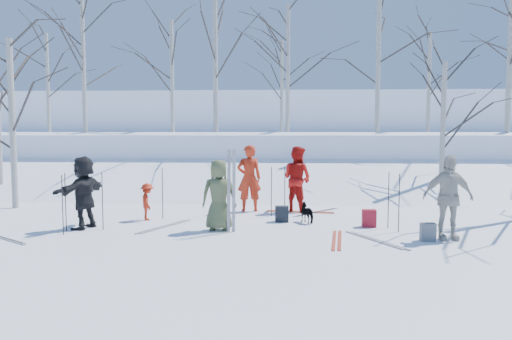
# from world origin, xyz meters

# --- Properties ---
(ground) EXTENTS (120.00, 120.00, 0.00)m
(ground) POSITION_xyz_m (0.00, 0.00, 0.00)
(ground) COLOR white
(ground) RESTS_ON ground
(snow_ramp) EXTENTS (70.00, 9.49, 4.12)m
(snow_ramp) POSITION_xyz_m (0.00, 7.00, 0.15)
(snow_ramp) COLOR white
(snow_ramp) RESTS_ON ground
(snow_plateau) EXTENTS (70.00, 18.00, 2.20)m
(snow_plateau) POSITION_xyz_m (0.00, 17.00, 1.00)
(snow_plateau) COLOR white
(snow_plateau) RESTS_ON ground
(far_hill) EXTENTS (90.00, 30.00, 6.00)m
(far_hill) POSITION_xyz_m (0.00, 38.00, 2.00)
(far_hill) COLOR white
(far_hill) RESTS_ON ground
(skier_olive_center) EXTENTS (0.83, 0.56, 1.65)m
(skier_olive_center) POSITION_xyz_m (-0.78, 0.18, 0.83)
(skier_olive_center) COLOR #495332
(skier_olive_center) RESTS_ON ground
(skier_red_north) EXTENTS (0.75, 0.56, 1.90)m
(skier_red_north) POSITION_xyz_m (-0.28, 2.90, 0.95)
(skier_red_north) COLOR #B52710
(skier_red_north) RESTS_ON ground
(skier_redor_behind) EXTENTS (1.14, 1.12, 1.86)m
(skier_redor_behind) POSITION_xyz_m (1.09, 3.00, 0.93)
(skier_redor_behind) COLOR #B3120D
(skier_redor_behind) RESTS_ON ground
(skier_red_seated) EXTENTS (0.56, 0.71, 0.96)m
(skier_red_seated) POSITION_xyz_m (-2.80, 1.35, 0.48)
(skier_red_seated) COLOR #B52710
(skier_red_seated) RESTS_ON ground
(skier_cream_east) EXTENTS (1.08, 0.49, 1.81)m
(skier_cream_east) POSITION_xyz_m (4.19, -0.51, 0.90)
(skier_cream_east) COLOR beige
(skier_cream_east) RESTS_ON ground
(skier_grey_west) EXTENTS (0.96, 1.67, 1.72)m
(skier_grey_west) POSITION_xyz_m (-3.99, 0.19, 0.86)
(skier_grey_west) COLOR black
(skier_grey_west) RESTS_ON ground
(dog) EXTENTS (0.55, 0.66, 0.51)m
(dog) POSITION_xyz_m (1.33, 1.23, 0.25)
(dog) COLOR black
(dog) RESTS_ON ground
(upright_ski_left) EXTENTS (0.12, 0.17, 1.90)m
(upright_ski_left) POSITION_xyz_m (-0.53, -0.06, 0.95)
(upright_ski_left) COLOR silver
(upright_ski_left) RESTS_ON ground
(upright_ski_right) EXTENTS (0.12, 0.23, 1.89)m
(upright_ski_right) POSITION_xyz_m (-0.41, -0.09, 0.95)
(upright_ski_right) COLOR silver
(upright_ski_right) RESTS_ON ground
(ski_pair_a) EXTENTS (1.79, 2.07, 0.02)m
(ski_pair_a) POSITION_xyz_m (2.66, -0.73, 0.01)
(ski_pair_a) COLOR silver
(ski_pair_a) RESTS_ON ground
(ski_pair_b) EXTENTS (0.64, 1.95, 0.02)m
(ski_pair_b) POSITION_xyz_m (1.84, -0.76, 0.01)
(ski_pair_b) COLOR #AB3118
(ski_pair_b) RESTS_ON ground
(ski_pair_c) EXTENTS (1.62, 2.05, 0.02)m
(ski_pair_c) POSITION_xyz_m (-2.15, 0.48, 0.01)
(ski_pair_c) COLOR silver
(ski_pair_c) RESTS_ON ground
(ski_pair_d) EXTENTS (1.99, 2.09, 0.02)m
(ski_pair_d) POSITION_xyz_m (-5.33, -0.96, 0.01)
(ski_pair_d) COLOR silver
(ski_pair_d) RESTS_ON ground
(ski_pair_e) EXTENTS (0.70, 1.95, 0.02)m
(ski_pair_e) POSITION_xyz_m (1.18, 2.80, 0.01)
(ski_pair_e) COLOR #AB3118
(ski_pair_e) RESTS_ON ground
(ski_pair_f) EXTENTS (2.07, 2.10, 0.02)m
(ski_pair_f) POSITION_xyz_m (1.63, 2.76, 0.01)
(ski_pair_f) COLOR silver
(ski_pair_f) RESTS_ON ground
(ski_pole_a) EXTENTS (0.02, 0.02, 1.34)m
(ski_pole_a) POSITION_xyz_m (-0.90, 2.24, 0.67)
(ski_pole_a) COLOR black
(ski_pole_a) RESTS_ON ground
(ski_pole_b) EXTENTS (0.02, 0.02, 1.34)m
(ski_pole_b) POSITION_xyz_m (-4.17, -0.55, 0.67)
(ski_pole_b) COLOR black
(ski_pole_b) RESTS_ON ground
(ski_pole_c) EXTENTS (0.02, 0.02, 1.34)m
(ski_pole_c) POSITION_xyz_m (0.38, 2.12, 0.67)
(ski_pole_c) COLOR black
(ski_pole_c) RESTS_ON ground
(ski_pole_d) EXTENTS (0.02, 0.02, 1.34)m
(ski_pole_d) POSITION_xyz_m (-2.46, 1.57, 0.67)
(ski_pole_d) COLOR black
(ski_pole_d) RESTS_ON ground
(ski_pole_e) EXTENTS (0.02, 0.02, 1.34)m
(ski_pole_e) POSITION_xyz_m (3.19, 0.63, 0.67)
(ski_pole_e) COLOR black
(ski_pole_e) RESTS_ON ground
(ski_pole_f) EXTENTS (0.02, 0.02, 1.34)m
(ski_pole_f) POSITION_xyz_m (-3.50, 0.08, 0.67)
(ski_pole_f) COLOR black
(ski_pole_f) RESTS_ON ground
(ski_pole_g) EXTENTS (0.02, 0.02, 1.34)m
(ski_pole_g) POSITION_xyz_m (3.34, 0.22, 0.67)
(ski_pole_g) COLOR black
(ski_pole_g) RESTS_ON ground
(ski_pole_h) EXTENTS (0.02, 0.02, 1.34)m
(ski_pole_h) POSITION_xyz_m (-4.30, -0.11, 0.67)
(ski_pole_h) COLOR black
(ski_pole_h) RESTS_ON ground
(ski_pole_i) EXTENTS (0.02, 0.02, 1.34)m
(ski_pole_i) POSITION_xyz_m (0.74, 2.41, 0.67)
(ski_pole_i) COLOR black
(ski_pole_i) RESTS_ON ground
(backpack_red) EXTENTS (0.32, 0.22, 0.42)m
(backpack_red) POSITION_xyz_m (2.76, 0.76, 0.21)
(backpack_red) COLOR maroon
(backpack_red) RESTS_ON ground
(backpack_grey) EXTENTS (0.30, 0.20, 0.38)m
(backpack_grey) POSITION_xyz_m (3.74, -0.69, 0.19)
(backpack_grey) COLOR slate
(backpack_grey) RESTS_ON ground
(backpack_dark) EXTENTS (0.34, 0.24, 0.40)m
(backpack_dark) POSITION_xyz_m (0.67, 1.31, 0.20)
(backpack_dark) COLOR black
(backpack_dark) RESTS_ON ground
(birch_plateau_a) EXTENTS (5.28, 5.28, 6.69)m
(birch_plateau_a) POSITION_xyz_m (-2.31, 10.74, 5.55)
(birch_plateau_a) COLOR silver
(birch_plateau_a) RESTS_ON snow_plateau
(birch_plateau_b) EXTENTS (4.08, 4.08, 4.98)m
(birch_plateau_b) POSITION_xyz_m (-11.34, 13.79, 4.69)
(birch_plateau_b) COLOR silver
(birch_plateau_b) RESTS_ON snow_plateau
(birch_plateau_c) EXTENTS (4.09, 4.09, 4.99)m
(birch_plateau_c) POSITION_xyz_m (0.55, 16.49, 4.70)
(birch_plateau_c) COLOR silver
(birch_plateau_c) RESTS_ON snow_plateau
(birch_plateau_d) EXTENTS (4.63, 4.63, 5.75)m
(birch_plateau_d) POSITION_xyz_m (0.86, 11.80, 5.08)
(birch_plateau_d) COLOR silver
(birch_plateau_d) RESTS_ON snow_plateau
(birch_plateau_e) EXTENTS (4.28, 4.28, 5.25)m
(birch_plateau_e) POSITION_xyz_m (-4.62, 12.43, 4.83)
(birch_plateau_e) COLOR silver
(birch_plateau_e) RESTS_ON snow_plateau
(birch_plateau_f) EXTENTS (3.89, 3.89, 4.70)m
(birch_plateau_f) POSITION_xyz_m (7.54, 13.08, 4.55)
(birch_plateau_f) COLOR silver
(birch_plateau_f) RESTS_ON snow_plateau
(birch_plateau_h) EXTENTS (4.58, 4.58, 5.68)m
(birch_plateau_h) POSITION_xyz_m (4.55, 9.80, 5.04)
(birch_plateau_h) COLOR silver
(birch_plateau_h) RESTS_ON snow_plateau
(birch_plateau_i) EXTENTS (4.78, 4.78, 5.97)m
(birch_plateau_i) POSITION_xyz_m (-8.46, 11.35, 5.19)
(birch_plateau_i) COLOR silver
(birch_plateau_i) RESTS_ON snow_plateau
(birch_plateau_j) EXTENTS (6.27, 6.27, 8.10)m
(birch_plateau_j) POSITION_xyz_m (10.49, 11.36, 6.25)
(birch_plateau_j) COLOR silver
(birch_plateau_j) RESTS_ON snow_plateau
(birch_edge_a) EXTENTS (4.09, 4.09, 4.98)m
(birch_edge_a) POSITION_xyz_m (-7.29, 3.09, 2.49)
(birch_edge_a) COLOR silver
(birch_edge_a) RESTS_ON ground
(birch_edge_e) EXTENTS (3.82, 3.82, 4.60)m
(birch_edge_e) POSITION_xyz_m (6.11, 6.15, 2.30)
(birch_edge_e) COLOR silver
(birch_edge_e) RESTS_ON ground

